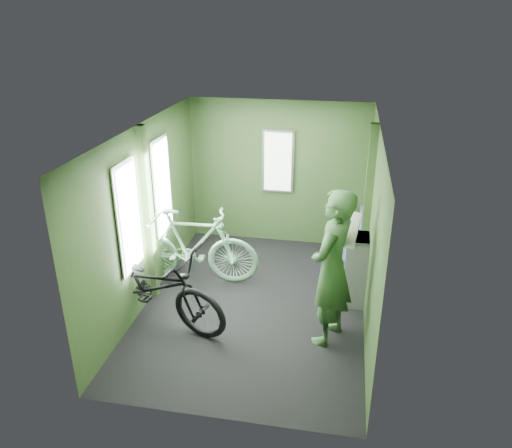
{
  "coord_description": "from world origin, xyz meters",
  "views": [
    {
      "loc": [
        1.03,
        -5.45,
        3.58
      ],
      "look_at": [
        0.0,
        0.1,
        1.1
      ],
      "focal_mm": 35.0,
      "sensor_mm": 36.0,
      "label": 1
    }
  ],
  "objects_px": {
    "waste_box": "(355,270)",
    "bench_seat": "(346,257)",
    "passenger": "(332,268)",
    "bicycle_black": "(156,322)",
    "bicycle_mint": "(195,281)"
  },
  "relations": [
    {
      "from": "passenger",
      "to": "waste_box",
      "type": "relative_size",
      "value": 1.95
    },
    {
      "from": "bicycle_mint",
      "to": "passenger",
      "type": "xyz_separation_m",
      "value": [
        1.92,
        -0.98,
        0.92
      ]
    },
    {
      "from": "bicycle_mint",
      "to": "waste_box",
      "type": "distance_m",
      "value": 2.26
    },
    {
      "from": "bicycle_mint",
      "to": "waste_box",
      "type": "height_order",
      "value": "waste_box"
    },
    {
      "from": "bicycle_black",
      "to": "bicycle_mint",
      "type": "distance_m",
      "value": 1.07
    },
    {
      "from": "bicycle_mint",
      "to": "passenger",
      "type": "height_order",
      "value": "passenger"
    },
    {
      "from": "bench_seat",
      "to": "waste_box",
      "type": "bearing_deg",
      "value": -81.99
    },
    {
      "from": "passenger",
      "to": "bench_seat",
      "type": "xyz_separation_m",
      "value": [
        0.17,
        1.58,
        -0.66
      ]
    },
    {
      "from": "waste_box",
      "to": "bench_seat",
      "type": "xyz_separation_m",
      "value": [
        -0.12,
        0.74,
        -0.21
      ]
    },
    {
      "from": "bicycle_mint",
      "to": "bench_seat",
      "type": "xyz_separation_m",
      "value": [
        2.09,
        0.6,
        0.27
      ]
    },
    {
      "from": "passenger",
      "to": "waste_box",
      "type": "xyz_separation_m",
      "value": [
        0.29,
        0.84,
        -0.45
      ]
    },
    {
      "from": "bicycle_mint",
      "to": "bench_seat",
      "type": "relative_size",
      "value": 2.03
    },
    {
      "from": "bicycle_black",
      "to": "waste_box",
      "type": "bearing_deg",
      "value": -51.01
    },
    {
      "from": "passenger",
      "to": "bench_seat",
      "type": "distance_m",
      "value": 1.72
    },
    {
      "from": "bicycle_black",
      "to": "bench_seat",
      "type": "bearing_deg",
      "value": -35.92
    }
  ]
}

